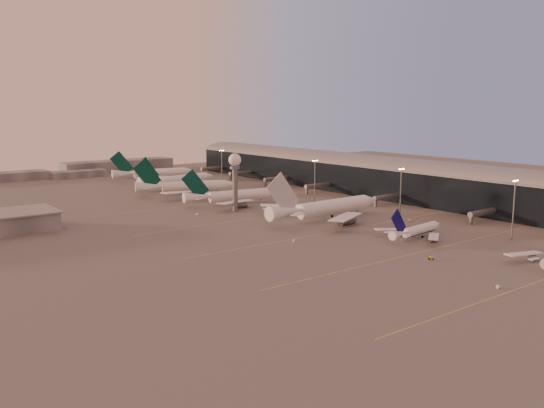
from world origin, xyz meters
TOP-DOWN VIEW (x-y plane):
  - ground at (0.00, 0.00)m, footprint 700.00×700.00m
  - taxiway_markings at (30.00, 56.00)m, footprint 180.00×185.25m
  - terminal at (107.88, 110.09)m, footprint 57.00×362.00m
  - radar_tower at (5.00, 120.00)m, footprint 6.40×6.40m
  - mast_a at (58.00, 0.00)m, footprint 3.60×0.56m
  - mast_b at (55.00, 55.00)m, footprint 3.60×0.56m
  - mast_c at (50.00, 110.00)m, footprint 3.60×0.56m
  - mast_d at (48.00, 200.00)m, footprint 3.60×0.56m
  - distant_horizon at (2.62, 325.14)m, footprint 165.00×37.50m
  - narrowbody_mid at (29.62, 24.72)m, footprint 36.59×29.05m
  - widebody_white at (27.30, 75.69)m, footprint 70.68×56.59m
  - greentail_a at (15.61, 137.95)m, footprint 56.47×45.22m
  - greentail_b at (12.00, 182.51)m, footprint 59.21×47.01m
  - greentail_c at (23.01, 214.27)m, footprint 60.12×48.24m
  - greentail_d at (27.47, 258.23)m, footprint 60.21×48.21m
  - gsv_truck_a at (-2.57, -31.22)m, footprint 5.00×2.43m
  - gsv_tug_mid at (7.73, 0.93)m, footprint 4.03×3.89m
  - gsv_truck_b at (56.15, 49.72)m, footprint 5.21×2.09m
  - gsv_truck_c at (-13.68, 50.53)m, footprint 5.59×4.74m
  - gsv_catering_b at (62.38, 62.58)m, footprint 4.76×3.37m
  - gsv_tug_far at (6.52, 91.93)m, footprint 3.49×3.64m
  - gsv_truck_d at (-15.91, 122.86)m, footprint 2.33×5.38m
  - gsv_tug_hangar at (45.34, 154.52)m, footprint 3.93×3.09m

SIDE VIEW (x-z plane):
  - ground at x=0.00m, z-range 0.00..0.00m
  - taxiway_markings at x=30.00m, z-range 0.00..0.02m
  - gsv_tug_far at x=6.52m, z-range 0.01..0.92m
  - gsv_tug_hangar at x=45.34m, z-range 0.01..1.00m
  - gsv_tug_mid at x=7.73m, z-range 0.02..1.02m
  - gsv_truck_a at x=-2.57m, z-range 0.02..1.96m
  - gsv_truck_b at x=56.15m, z-range 0.02..2.10m
  - gsv_truck_d at x=-15.91m, z-range 0.02..2.13m
  - gsv_truck_c at x=-13.68m, z-range 0.02..2.23m
  - gsv_catering_b at x=62.38m, z-range 0.00..3.58m
  - narrowbody_mid at x=29.62m, z-range -4.26..10.06m
  - greentail_a at x=15.61m, z-range -6.68..13.98m
  - greentail_c at x=23.01m, z-range -7.09..14.83m
  - distant_horizon at x=2.62m, z-range -0.61..8.39m
  - greentail_d at x=27.47m, z-range -7.13..14.92m
  - greentail_b at x=12.00m, z-range -7.24..15.15m
  - widebody_white at x=27.30m, z-range -8.12..16.74m
  - terminal at x=107.88m, z-range -1.00..22.04m
  - mast_a at x=58.00m, z-range 1.24..26.24m
  - mast_b at x=55.00m, z-range 1.24..26.24m
  - mast_c at x=50.00m, z-range 1.24..26.24m
  - mast_d at x=48.00m, z-range 1.24..26.24m
  - radar_tower at x=5.00m, z-range 5.40..36.50m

